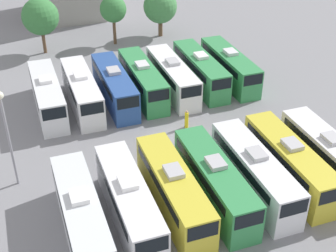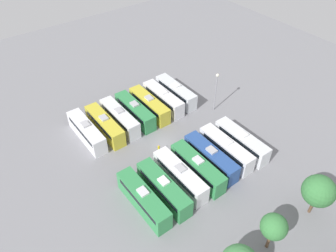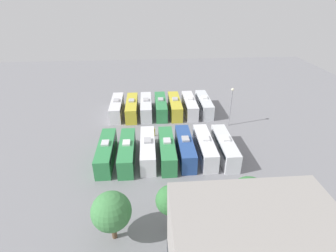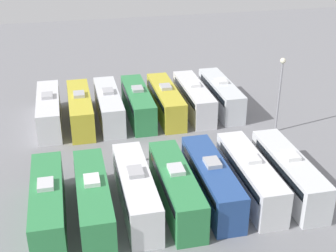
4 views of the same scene
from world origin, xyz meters
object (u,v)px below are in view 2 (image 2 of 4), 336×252
object	(u,v)px
bus_6	(87,131)
bus_9	(211,157)
bus_13	(144,199)
tree_0	(319,191)
bus_10	(198,168)
worker_person	(159,149)
bus_2	(149,105)
light_pole	(216,86)
bus_1	(163,99)
bus_11	(180,176)
bus_7	(242,141)
bus_0	(176,92)
tree_1	(274,227)
bus_12	(164,188)
bus_3	(135,111)
bus_4	(120,118)
bus_5	(105,125)
bus_8	(226,149)

from	to	relation	value
bus_6	bus_9	distance (m)	22.16
bus_13	tree_0	size ratio (longest dim) A/B	1.53
bus_10	worker_person	bearing A→B (deg)	-75.97
bus_2	light_pole	bearing A→B (deg)	147.13
bus_9	worker_person	size ratio (longest dim) A/B	5.80
bus_1	bus_11	size ratio (longest dim) A/B	1.00
bus_7	bus_10	size ratio (longest dim) A/B	1.00
bus_0	bus_2	bearing A→B (deg)	3.35
bus_10	bus_11	size ratio (longest dim) A/B	1.00
bus_6	tree_1	world-z (taller)	tree_1
tree_1	bus_6	bearing A→B (deg)	-74.15
bus_13	bus_7	bearing A→B (deg)	179.85
bus_9	tree_1	distance (m)	15.89
bus_7	bus_10	bearing A→B (deg)	0.25
bus_1	bus_7	xyz separation A→B (m)	(-3.34, 17.96, 0.00)
bus_6	tree_0	bearing A→B (deg)	119.21
bus_13	worker_person	size ratio (longest dim) A/B	5.80
bus_12	tree_1	world-z (taller)	tree_1
bus_13	light_pole	size ratio (longest dim) A/B	1.29
bus_0	bus_2	xyz separation A→B (m)	(6.84, 0.40, 0.00)
bus_3	worker_person	xyz separation A→B (m)	(1.84, 10.23, -0.95)
bus_12	worker_person	distance (m)	9.22
bus_2	light_pole	xyz separation A→B (m)	(-10.70, 6.91, 3.77)
bus_12	bus_13	xyz separation A→B (m)	(3.44, -0.20, 0.00)
bus_4	bus_11	bearing A→B (deg)	90.72
bus_13	bus_1	bearing A→B (deg)	-132.91
bus_0	bus_11	size ratio (longest dim) A/B	1.00
bus_3	bus_6	xyz separation A→B (m)	(9.96, -0.20, 0.00)
light_pole	tree_1	size ratio (longest dim) A/B	1.30
bus_11	bus_6	bearing A→B (deg)	-69.00
light_pole	bus_6	bearing A→B (deg)	-16.72
bus_1	worker_person	size ratio (longest dim) A/B	5.80
tree_0	bus_4	bearing A→B (deg)	-70.17
bus_3	bus_6	bearing A→B (deg)	-1.12
bus_5	light_pole	world-z (taller)	light_pole
bus_2	light_pole	distance (m)	13.28
bus_0	light_pole	bearing A→B (deg)	117.82
bus_1	tree_0	distance (m)	33.07
bus_4	bus_12	size ratio (longest dim) A/B	1.00
bus_6	bus_13	xyz separation A→B (m)	(0.04, 18.09, 0.00)
bus_3	bus_4	bearing A→B (deg)	-0.51
bus_1	bus_3	world-z (taller)	same
bus_11	tree_0	size ratio (longest dim) A/B	1.53
bus_8	tree_1	xyz separation A→B (m)	(7.22, 15.12, 2.84)
tree_1	bus_9	bearing A→B (deg)	-104.20
bus_2	worker_person	size ratio (longest dim) A/B	5.80
tree_1	bus_8	bearing A→B (deg)	-115.51
bus_13	tree_0	bearing A→B (deg)	141.05
bus_13	tree_0	xyz separation A→B (m)	(-18.52, 14.97, 2.92)
bus_5	bus_13	bearing A→B (deg)	78.99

